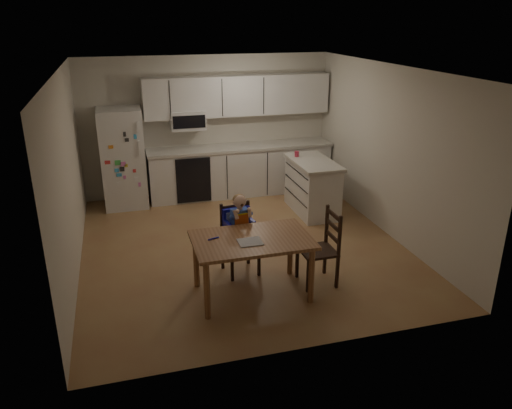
{
  "coord_description": "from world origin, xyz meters",
  "views": [
    {
      "loc": [
        -1.59,
        -6.39,
        3.16
      ],
      "look_at": [
        0.0,
        -0.74,
        0.91
      ],
      "focal_mm": 35.0,
      "sensor_mm": 36.0,
      "label": 1
    }
  ],
  "objects_px": {
    "dining_table": "(252,246)",
    "red_cup": "(297,154)",
    "kitchen_island": "(312,186)",
    "chair_side": "(325,243)",
    "chair_booster": "(239,225)",
    "refrigerator": "(123,158)"
  },
  "relations": [
    {
      "from": "dining_table",
      "to": "chair_booster",
      "type": "relative_size",
      "value": 1.28
    },
    {
      "from": "refrigerator",
      "to": "chair_side",
      "type": "distance_m",
      "value": 4.14
    },
    {
      "from": "dining_table",
      "to": "red_cup",
      "type": "bearing_deg",
      "value": 60.19
    },
    {
      "from": "red_cup",
      "to": "chair_side",
      "type": "bearing_deg",
      "value": -102.28
    },
    {
      "from": "chair_booster",
      "to": "chair_side",
      "type": "xyz_separation_m",
      "value": [
        0.95,
        -0.56,
        -0.11
      ]
    },
    {
      "from": "chair_side",
      "to": "chair_booster",
      "type": "bearing_deg",
      "value": -120.83
    },
    {
      "from": "red_cup",
      "to": "chair_booster",
      "type": "relative_size",
      "value": 0.09
    },
    {
      "from": "chair_side",
      "to": "red_cup",
      "type": "bearing_deg",
      "value": 167.58
    },
    {
      "from": "kitchen_island",
      "to": "chair_side",
      "type": "relative_size",
      "value": 1.28
    },
    {
      "from": "red_cup",
      "to": "chair_booster",
      "type": "bearing_deg",
      "value": -126.89
    },
    {
      "from": "dining_table",
      "to": "chair_side",
      "type": "distance_m",
      "value": 0.95
    },
    {
      "from": "kitchen_island",
      "to": "chair_booster",
      "type": "bearing_deg",
      "value": -134.82
    },
    {
      "from": "refrigerator",
      "to": "dining_table",
      "type": "relative_size",
      "value": 1.24
    },
    {
      "from": "red_cup",
      "to": "chair_booster",
      "type": "height_order",
      "value": "chair_booster"
    },
    {
      "from": "refrigerator",
      "to": "red_cup",
      "type": "height_order",
      "value": "refrigerator"
    },
    {
      "from": "kitchen_island",
      "to": "chair_booster",
      "type": "distance_m",
      "value": 2.4
    },
    {
      "from": "refrigerator",
      "to": "chair_booster",
      "type": "relative_size",
      "value": 1.59
    },
    {
      "from": "dining_table",
      "to": "chair_side",
      "type": "xyz_separation_m",
      "value": [
        0.94,
        0.05,
        -0.1
      ]
    },
    {
      "from": "refrigerator",
      "to": "red_cup",
      "type": "relative_size",
      "value": 18.15
    },
    {
      "from": "refrigerator",
      "to": "dining_table",
      "type": "height_order",
      "value": "refrigerator"
    },
    {
      "from": "refrigerator",
      "to": "chair_booster",
      "type": "height_order",
      "value": "refrigerator"
    },
    {
      "from": "chair_side",
      "to": "dining_table",
      "type": "bearing_deg",
      "value": -87.1
    }
  ]
}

